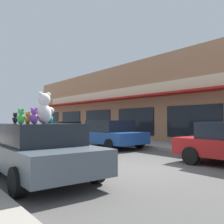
{
  "coord_description": "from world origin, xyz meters",
  "views": [
    {
      "loc": [
        -5.44,
        -5.78,
        1.51
      ],
      "look_at": [
        0.01,
        1.2,
        1.79
      ],
      "focal_mm": 40.0,
      "sensor_mm": 36.0,
      "label": 1
    }
  ],
  "objects_px": {
    "teddy_bear_giant": "(44,108)",
    "teddy_bear_brown": "(28,118)",
    "parked_car_far_center": "(110,134)",
    "teddy_bear_orange": "(28,118)",
    "teddy_bear_purple": "(34,116)",
    "teddy_bear_teal": "(50,117)",
    "plush_art_car": "(38,149)",
    "teddy_bear_yellow": "(35,118)",
    "teddy_bear_green": "(21,117)",
    "parked_car_far_right": "(62,131)",
    "teddy_bear_black": "(15,118)"
  },
  "relations": [
    {
      "from": "teddy_bear_yellow",
      "to": "teddy_bear_purple",
      "type": "relative_size",
      "value": 0.7
    },
    {
      "from": "teddy_bear_teal",
      "to": "parked_car_far_right",
      "type": "xyz_separation_m",
      "value": [
        5.04,
        9.18,
        -0.87
      ]
    },
    {
      "from": "teddy_bear_teal",
      "to": "parked_car_far_right",
      "type": "relative_size",
      "value": 0.09
    },
    {
      "from": "teddy_bear_orange",
      "to": "teddy_bear_purple",
      "type": "xyz_separation_m",
      "value": [
        -0.0,
        -0.44,
        0.04
      ]
    },
    {
      "from": "plush_art_car",
      "to": "teddy_bear_orange",
      "type": "height_order",
      "value": "teddy_bear_orange"
    },
    {
      "from": "teddy_bear_orange",
      "to": "parked_car_far_center",
      "type": "height_order",
      "value": "teddy_bear_orange"
    },
    {
      "from": "teddy_bear_teal",
      "to": "teddy_bear_black",
      "type": "bearing_deg",
      "value": -36.53
    },
    {
      "from": "teddy_bear_giant",
      "to": "teddy_bear_teal",
      "type": "bearing_deg",
      "value": -128.02
    },
    {
      "from": "teddy_bear_black",
      "to": "teddy_bear_brown",
      "type": "xyz_separation_m",
      "value": [
        0.3,
        -0.14,
        -0.0
      ]
    },
    {
      "from": "teddy_bear_brown",
      "to": "teddy_bear_orange",
      "type": "bearing_deg",
      "value": 134.58
    },
    {
      "from": "teddy_bear_giant",
      "to": "teddy_bear_orange",
      "type": "bearing_deg",
      "value": -9.76
    },
    {
      "from": "teddy_bear_yellow",
      "to": "teddy_bear_purple",
      "type": "height_order",
      "value": "teddy_bear_purple"
    },
    {
      "from": "teddy_bear_yellow",
      "to": "plush_art_car",
      "type": "bearing_deg",
      "value": -133.11
    },
    {
      "from": "teddy_bear_brown",
      "to": "parked_car_far_right",
      "type": "bearing_deg",
      "value": -57.98
    },
    {
      "from": "teddy_bear_teal",
      "to": "parked_car_far_center",
      "type": "bearing_deg",
      "value": -173.71
    },
    {
      "from": "plush_art_car",
      "to": "teddy_bear_black",
      "type": "xyz_separation_m",
      "value": [
        -0.3,
        0.93,
        0.82
      ]
    },
    {
      "from": "teddy_bear_yellow",
      "to": "teddy_bear_brown",
      "type": "bearing_deg",
      "value": -109.81
    },
    {
      "from": "teddy_bear_purple",
      "to": "parked_car_far_center",
      "type": "distance_m",
      "value": 7.83
    },
    {
      "from": "teddy_bear_brown",
      "to": "teddy_bear_black",
      "type": "bearing_deg",
      "value": 38.77
    },
    {
      "from": "teddy_bear_teal",
      "to": "teddy_bear_orange",
      "type": "xyz_separation_m",
      "value": [
        -0.98,
        -0.88,
        -0.04
      ]
    },
    {
      "from": "teddy_bear_green",
      "to": "teddy_bear_purple",
      "type": "height_order",
      "value": "teddy_bear_purple"
    },
    {
      "from": "teddy_bear_giant",
      "to": "teddy_bear_teal",
      "type": "relative_size",
      "value": 2.14
    },
    {
      "from": "teddy_bear_orange",
      "to": "teddy_bear_brown",
      "type": "bearing_deg",
      "value": -59.55
    },
    {
      "from": "teddy_bear_green",
      "to": "teddy_bear_yellow",
      "type": "xyz_separation_m",
      "value": [
        0.5,
        0.5,
        -0.04
      ]
    },
    {
      "from": "teddy_bear_teal",
      "to": "teddy_bear_brown",
      "type": "xyz_separation_m",
      "value": [
        -0.68,
        -0.02,
        -0.04
      ]
    },
    {
      "from": "teddy_bear_green",
      "to": "teddy_bear_black",
      "type": "distance_m",
      "value": 1.77
    },
    {
      "from": "parked_car_far_center",
      "to": "teddy_bear_yellow",
      "type": "bearing_deg",
      "value": -141.59
    },
    {
      "from": "plush_art_car",
      "to": "teddy_bear_green",
      "type": "bearing_deg",
      "value": -130.58
    },
    {
      "from": "parked_car_far_right",
      "to": "teddy_bear_yellow",
      "type": "bearing_deg",
      "value": -119.94
    },
    {
      "from": "teddy_bear_purple",
      "to": "teddy_bear_black",
      "type": "height_order",
      "value": "teddy_bear_purple"
    },
    {
      "from": "teddy_bear_giant",
      "to": "teddy_bear_teal",
      "type": "height_order",
      "value": "teddy_bear_giant"
    },
    {
      "from": "teddy_bear_green",
      "to": "teddy_bear_purple",
      "type": "xyz_separation_m",
      "value": [
        0.39,
        0.27,
        0.02
      ]
    },
    {
      "from": "teddy_bear_orange",
      "to": "teddy_bear_brown",
      "type": "relative_size",
      "value": 0.99
    },
    {
      "from": "teddy_bear_green",
      "to": "teddy_bear_brown",
      "type": "distance_m",
      "value": 1.73
    },
    {
      "from": "teddy_bear_teal",
      "to": "teddy_bear_green",
      "type": "xyz_separation_m",
      "value": [
        -1.38,
        -1.6,
        -0.02
      ]
    },
    {
      "from": "teddy_bear_giant",
      "to": "teddy_bear_orange",
      "type": "xyz_separation_m",
      "value": [
        -0.41,
        0.03,
        -0.25
      ]
    },
    {
      "from": "teddy_bear_brown",
      "to": "parked_car_far_center",
      "type": "distance_m",
      "value": 6.81
    },
    {
      "from": "teddy_bear_teal",
      "to": "teddy_bear_brown",
      "type": "distance_m",
      "value": 0.68
    },
    {
      "from": "parked_car_far_center",
      "to": "parked_car_far_right",
      "type": "bearing_deg",
      "value": 90.0
    },
    {
      "from": "teddy_bear_brown",
      "to": "parked_car_far_center",
      "type": "height_order",
      "value": "teddy_bear_brown"
    },
    {
      "from": "teddy_bear_purple",
      "to": "parked_car_far_center",
      "type": "height_order",
      "value": "teddy_bear_purple"
    },
    {
      "from": "plush_art_car",
      "to": "teddy_bear_yellow",
      "type": "relative_size",
      "value": 15.97
    },
    {
      "from": "teddy_bear_giant",
      "to": "teddy_bear_yellow",
      "type": "relative_size",
      "value": 3.04
    },
    {
      "from": "parked_car_far_center",
      "to": "parked_car_far_right",
      "type": "xyz_separation_m",
      "value": [
        -0.0,
        5.59,
        -0.03
      ]
    },
    {
      "from": "teddy_bear_yellow",
      "to": "teddy_bear_brown",
      "type": "height_order",
      "value": "teddy_bear_brown"
    },
    {
      "from": "teddy_bear_giant",
      "to": "teddy_bear_brown",
      "type": "distance_m",
      "value": 0.94
    },
    {
      "from": "plush_art_car",
      "to": "teddy_bear_teal",
      "type": "relative_size",
      "value": 11.23
    },
    {
      "from": "teddy_bear_black",
      "to": "plush_art_car",
      "type": "bearing_deg",
      "value": 166.98
    },
    {
      "from": "teddy_bear_orange",
      "to": "parked_car_far_center",
      "type": "bearing_deg",
      "value": -93.61
    },
    {
      "from": "teddy_bear_giant",
      "to": "teddy_bear_brown",
      "type": "relative_size",
      "value": 2.73
    }
  ]
}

